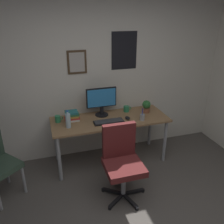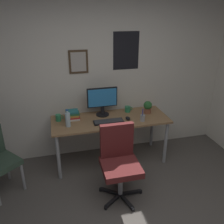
{
  "view_description": "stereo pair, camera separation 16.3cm",
  "coord_description": "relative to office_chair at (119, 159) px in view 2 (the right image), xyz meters",
  "views": [
    {
      "loc": [
        -0.79,
        -1.33,
        2.23
      ],
      "look_at": [
        0.12,
        1.64,
        0.88
      ],
      "focal_mm": 38.17,
      "sensor_mm": 36.0,
      "label": 1
    },
    {
      "loc": [
        -0.64,
        -1.38,
        2.23
      ],
      "look_at": [
        0.12,
        1.64,
        0.88
      ],
      "focal_mm": 38.17,
      "sensor_mm": 36.0,
      "label": 2
    }
  ],
  "objects": [
    {
      "name": "desk",
      "position": [
        0.07,
        0.75,
        0.12
      ],
      "size": [
        1.73,
        0.65,
        0.73
      ],
      "color": "#936D47",
      "rests_on": "ground_plane"
    },
    {
      "name": "monitor",
      "position": [
        -0.01,
        0.92,
        0.44
      ],
      "size": [
        0.46,
        0.2,
        0.43
      ],
      "color": "black",
      "rests_on": "desk"
    },
    {
      "name": "wall_back",
      "position": [
        -0.05,
        1.15,
        0.77
      ],
      "size": [
        4.4,
        0.1,
        2.6
      ],
      "color": "silver",
      "rests_on": "ground_plane"
    },
    {
      "name": "book_stack_left",
      "position": [
        -0.47,
        0.86,
        0.27
      ],
      "size": [
        0.22,
        0.16,
        0.14
      ],
      "color": "silver",
      "rests_on": "desk"
    },
    {
      "name": "potted_plant",
      "position": [
        0.69,
        0.82,
        0.31
      ],
      "size": [
        0.13,
        0.13,
        0.19
      ],
      "color": "brown",
      "rests_on": "desk"
    },
    {
      "name": "water_bottle",
      "position": [
        -0.56,
        0.65,
        0.31
      ],
      "size": [
        0.07,
        0.07,
        0.25
      ],
      "color": "silver",
      "rests_on": "desk"
    },
    {
      "name": "coffee_mug_far",
      "position": [
        -0.68,
        0.86,
        0.25
      ],
      "size": [
        0.12,
        0.08,
        0.1
      ],
      "color": "#2D8C59",
      "rests_on": "desk"
    },
    {
      "name": "office_chair",
      "position": [
        0.0,
        0.0,
        0.0
      ],
      "size": [
        0.55,
        0.57,
        0.95
      ],
      "color": "#591E1E",
      "rests_on": "ground_plane"
    },
    {
      "name": "computer_mouse",
      "position": [
        0.32,
        0.66,
        0.22
      ],
      "size": [
        0.06,
        0.11,
        0.04
      ],
      "color": "black",
      "rests_on": "desk"
    },
    {
      "name": "keyboard",
      "position": [
        0.02,
        0.63,
        0.21
      ],
      "size": [
        0.43,
        0.15,
        0.03
      ],
      "color": "black",
      "rests_on": "desk"
    },
    {
      "name": "coffee_mug_near",
      "position": [
        0.4,
        0.93,
        0.25
      ],
      "size": [
        0.13,
        0.09,
        0.09
      ],
      "color": "#2D8C59",
      "rests_on": "desk"
    },
    {
      "name": "pen_cup",
      "position": [
        0.51,
        0.56,
        0.26
      ],
      "size": [
        0.07,
        0.07,
        0.2
      ],
      "color": "#9EA0A5",
      "rests_on": "desk"
    }
  ]
}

